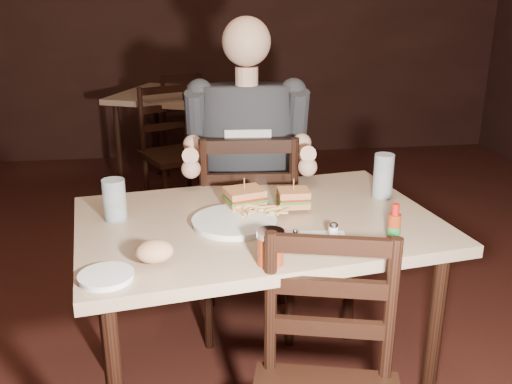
{
  "coord_description": "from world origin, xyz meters",
  "views": [
    {
      "loc": [
        -0.05,
        -1.83,
        1.5
      ],
      "look_at": [
        0.2,
        -0.01,
        0.85
      ],
      "focal_mm": 40.0,
      "sensor_mm": 36.0,
      "label": 1
    }
  ],
  "objects": [
    {
      "name": "hot_sauce",
      "position": [
        0.58,
        -0.31,
        0.83
      ],
      "size": [
        0.05,
        0.05,
        0.13
      ],
      "primitive_type": null,
      "rotation": [
        0.0,
        0.0,
        0.15
      ],
      "color": "maroon",
      "rests_on": "main_table"
    },
    {
      "name": "knife",
      "position": [
        0.31,
        -0.24,
        0.78
      ],
      "size": [
        0.14,
        0.19,
        0.01
      ],
      "primitive_type": "cube",
      "rotation": [
        0.0,
        0.0,
        0.64
      ],
      "color": "silver",
      "rests_on": "napkin"
    },
    {
      "name": "side_plate",
      "position": [
        -0.26,
        -0.42,
        0.78
      ],
      "size": [
        0.16,
        0.16,
        0.01
      ],
      "primitive_type": "cylinder",
      "rotation": [
        0.0,
        0.0,
        0.15
      ],
      "color": "white",
      "rests_on": "main_table"
    },
    {
      "name": "bg_chair_near",
      "position": [
        -0.08,
        1.95,
        0.44
      ],
      "size": [
        0.56,
        0.58,
        0.89
      ],
      "primitive_type": null,
      "rotation": [
        0.0,
        0.0,
        0.42
      ],
      "color": "black",
      "rests_on": "ground"
    },
    {
      "name": "bg_table",
      "position": [
        -0.08,
        2.5,
        0.68
      ],
      "size": [
        1.06,
        1.06,
        0.77
      ],
      "rotation": [
        0.0,
        0.0,
        -0.42
      ],
      "color": "tan",
      "rests_on": "ground"
    },
    {
      "name": "syrup_dispenser",
      "position": [
        0.19,
        -0.39,
        0.82
      ],
      "size": [
        0.09,
        0.09,
        0.1
      ],
      "primitive_type": null,
      "rotation": [
        0.0,
        0.0,
        0.15
      ],
      "color": "maroon",
      "rests_on": "main_table"
    },
    {
      "name": "napkin",
      "position": [
        0.38,
        -0.25,
        0.77
      ],
      "size": [
        0.16,
        0.15,
        0.0
      ],
      "primitive_type": "cube",
      "rotation": [
        0.0,
        0.0,
        -0.13
      ],
      "color": "white",
      "rests_on": "main_table"
    },
    {
      "name": "diner",
      "position": [
        0.23,
        0.46,
        0.95
      ],
      "size": [
        0.56,
        0.45,
        0.91
      ],
      "primitive_type": null,
      "rotation": [
        0.0,
        0.0,
        -0.08
      ],
      "color": "#27272B",
      "rests_on": "chair_far"
    },
    {
      "name": "fork",
      "position": [
        0.26,
        -0.24,
        0.78
      ],
      "size": [
        0.05,
        0.14,
        0.0
      ],
      "primitive_type": "cube",
      "rotation": [
        0.0,
        0.0,
        -0.25
      ],
      "color": "silver",
      "rests_on": "napkin"
    },
    {
      "name": "fries_pile",
      "position": [
        0.21,
        -0.03,
        0.8
      ],
      "size": [
        0.24,
        0.19,
        0.04
      ],
      "primitive_type": null,
      "rotation": [
        0.0,
        0.0,
        0.15
      ],
      "color": "#E7B26E",
      "rests_on": "dinner_plate"
    },
    {
      "name": "salt_shaker",
      "position": [
        0.41,
        -0.26,
        0.8
      ],
      "size": [
        0.03,
        0.03,
        0.06
      ],
      "primitive_type": null,
      "rotation": [
        0.0,
        0.0,
        0.15
      ],
      "color": "white",
      "rests_on": "main_table"
    },
    {
      "name": "sandwich_left",
      "position": [
        0.16,
        0.04,
        0.84
      ],
      "size": [
        0.15,
        0.14,
        0.11
      ],
      "primitive_type": null,
      "rotation": [
        0.0,
        0.0,
        0.25
      ],
      "color": "#DF945B",
      "rests_on": "dinner_plate"
    },
    {
      "name": "sandwich_right",
      "position": [
        0.33,
        0.01,
        0.83
      ],
      "size": [
        0.11,
        0.09,
        0.1
      ],
      "primitive_type": null,
      "rotation": [
        0.0,
        0.0,
        -0.02
      ],
      "color": "#DF945B",
      "rests_on": "dinner_plate"
    },
    {
      "name": "bread_roll",
      "position": [
        -0.14,
        -0.36,
        0.81
      ],
      "size": [
        0.12,
        0.1,
        0.06
      ],
      "primitive_type": "ellipsoid",
      "rotation": [
        0.0,
        0.0,
        0.15
      ],
      "color": "tan",
      "rests_on": "side_plate"
    },
    {
      "name": "bg_chair_far",
      "position": [
        -0.08,
        3.05,
        0.43
      ],
      "size": [
        0.52,
        0.54,
        0.85
      ],
      "primitive_type": null,
      "rotation": [
        0.0,
        0.0,
        3.48
      ],
      "color": "black",
      "rests_on": "ground"
    },
    {
      "name": "room_shell",
      "position": [
        0.0,
        0.0,
        1.4
      ],
      "size": [
        7.0,
        7.0,
        7.0
      ],
      "color": "black",
      "rests_on": "ground"
    },
    {
      "name": "glass_left",
      "position": [
        -0.28,
        0.01,
        0.84
      ],
      "size": [
        0.09,
        0.09,
        0.14
      ],
      "primitive_type": "cylinder",
      "rotation": [
        0.0,
        0.0,
        0.15
      ],
      "color": "silver",
      "rests_on": "main_table"
    },
    {
      "name": "main_table",
      "position": [
        0.2,
        -0.06,
        0.69
      ],
      "size": [
        1.3,
        0.96,
        0.77
      ],
      "rotation": [
        0.0,
        0.0,
        0.15
      ],
      "color": "tan",
      "rests_on": "ground"
    },
    {
      "name": "dinner_plate",
      "position": [
        0.12,
        -0.1,
        0.78
      ],
      "size": [
        0.31,
        0.31,
        0.02
      ],
      "primitive_type": "cylinder",
      "rotation": [
        0.0,
        0.0,
        0.15
      ],
      "color": "white",
      "rests_on": "main_table"
    },
    {
      "name": "chair_far",
      "position": [
        0.23,
        0.51,
        0.48
      ],
      "size": [
        0.48,
        0.52,
        0.96
      ],
      "primitive_type": null,
      "rotation": [
        0.0,
        0.0,
        3.06
      ],
      "color": "black",
      "rests_on": "ground"
    },
    {
      "name": "ketchup_dollop",
      "position": [
        0.21,
        0.0,
        0.79
      ],
      "size": [
        0.05,
        0.05,
        0.01
      ],
      "primitive_type": "ellipsoid",
      "rotation": [
        0.0,
        0.0,
        0.15
      ],
      "color": "maroon",
      "rests_on": "dinner_plate"
    },
    {
      "name": "glass_right",
      "position": [
        0.69,
        0.09,
        0.85
      ],
      "size": [
        0.08,
        0.08,
        0.17
      ],
      "primitive_type": "cylinder",
      "rotation": [
        0.0,
        0.0,
        0.15
      ],
      "color": "silver",
      "rests_on": "main_table"
    }
  ]
}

